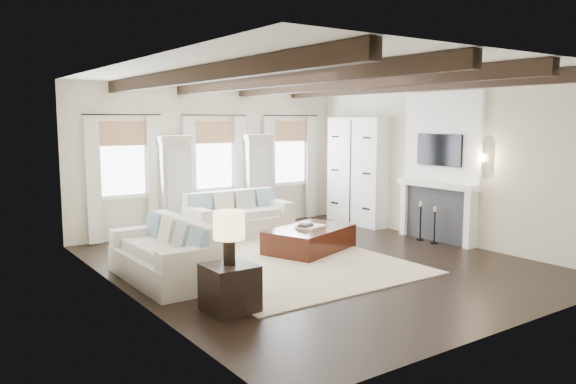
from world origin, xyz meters
TOP-DOWN VIEW (x-y plane):
  - ground at (0.00, 0.00)m, footprint 7.50×7.50m
  - room_shell at (0.75, 0.90)m, footprint 6.54×7.54m
  - area_rug at (-0.46, 0.74)m, footprint 3.60×5.03m
  - sofa_back at (0.03, 2.72)m, footprint 2.21×1.00m
  - sofa_left at (-2.50, 0.48)m, footprint 1.00×2.17m
  - ottoman at (0.45, 0.75)m, footprint 1.95×1.57m
  - tray at (0.47, 0.74)m, footprint 0.60×0.53m
  - book_lower at (0.34, 0.74)m, footprint 0.31×0.28m
  - book_upper at (0.39, 0.79)m, footprint 0.26×0.24m
  - side_table_front at (-2.41, -1.32)m, footprint 0.61×0.61m
  - lamp_front at (-2.41, -1.32)m, footprint 0.40×0.40m
  - side_table_back at (-1.23, 3.77)m, footprint 0.36×0.36m
  - lamp_back at (-1.23, 3.77)m, footprint 0.32×0.32m
  - candlestick_near at (2.90, -0.14)m, footprint 0.15×0.15m
  - candlestick_far at (2.90, 0.23)m, footprint 0.16×0.16m

SIDE VIEW (x-z plane):
  - ground at x=0.00m, z-range 0.00..0.00m
  - area_rug at x=-0.46m, z-range 0.00..0.02m
  - ottoman at x=0.45m, z-range 0.00..0.44m
  - side_table_back at x=-1.23m, z-range 0.00..0.53m
  - candlestick_near at x=2.90m, z-range -0.06..0.67m
  - side_table_front at x=-2.41m, z-range 0.00..0.61m
  - candlestick_far at x=2.90m, z-range -0.07..0.73m
  - sofa_left at x=-2.50m, z-range -0.09..0.83m
  - sofa_back at x=0.03m, z-range -0.09..0.85m
  - tray at x=0.47m, z-range 0.44..0.48m
  - book_lower at x=0.34m, z-range 0.48..0.52m
  - book_upper at x=0.39m, z-range 0.52..0.55m
  - lamp_back at x=-1.23m, z-range 0.63..1.19m
  - lamp_front at x=-2.41m, z-range 0.74..1.43m
  - room_shell at x=0.75m, z-range 0.28..3.50m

